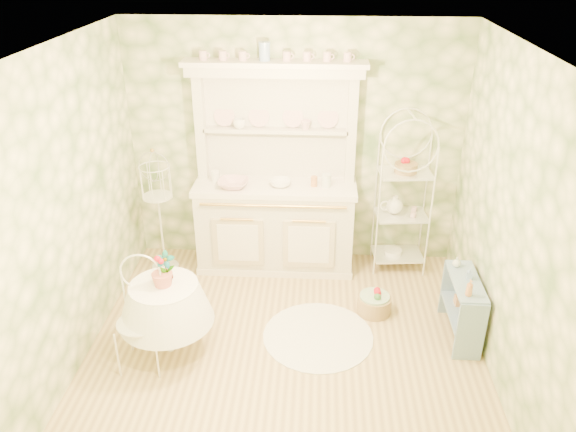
# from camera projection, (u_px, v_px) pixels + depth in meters

# --- Properties ---
(floor) EXTENTS (3.60, 3.60, 0.00)m
(floor) POSITION_uv_depth(u_px,v_px,m) (285.00, 353.00, 5.12)
(floor) COLOR tan
(floor) RESTS_ON ground
(ceiling) EXTENTS (3.60, 3.60, 0.00)m
(ceiling) POSITION_uv_depth(u_px,v_px,m) (284.00, 50.00, 3.90)
(ceiling) COLOR white
(ceiling) RESTS_ON floor
(wall_left) EXTENTS (3.60, 3.60, 0.00)m
(wall_left) POSITION_uv_depth(u_px,v_px,m) (66.00, 216.00, 4.60)
(wall_left) COLOR #F8EEC1
(wall_left) RESTS_ON floor
(wall_right) EXTENTS (3.60, 3.60, 0.00)m
(wall_right) POSITION_uv_depth(u_px,v_px,m) (512.00, 228.00, 4.42)
(wall_right) COLOR #F8EEC1
(wall_right) RESTS_ON floor
(wall_back) EXTENTS (3.60, 3.60, 0.00)m
(wall_back) POSITION_uv_depth(u_px,v_px,m) (295.00, 146.00, 6.11)
(wall_back) COLOR #F8EEC1
(wall_back) RESTS_ON floor
(wall_front) EXTENTS (3.60, 3.60, 0.00)m
(wall_front) POSITION_uv_depth(u_px,v_px,m) (262.00, 381.00, 2.91)
(wall_front) COLOR #F8EEC1
(wall_front) RESTS_ON floor
(kitchen_dresser) EXTENTS (1.87, 0.61, 2.29)m
(kitchen_dresser) POSITION_uv_depth(u_px,v_px,m) (275.00, 173.00, 5.97)
(kitchen_dresser) COLOR silver
(kitchen_dresser) RESTS_ON floor
(bakers_rack) EXTENTS (0.59, 0.45, 1.80)m
(bakers_rack) POSITION_uv_depth(u_px,v_px,m) (403.00, 194.00, 6.06)
(bakers_rack) COLOR white
(bakers_rack) RESTS_ON floor
(side_shelf) EXTENTS (0.32, 0.67, 0.56)m
(side_shelf) POSITION_uv_depth(u_px,v_px,m) (461.00, 311.00, 5.23)
(side_shelf) COLOR #7D9CBB
(side_shelf) RESTS_ON floor
(round_table) EXTENTS (0.58, 0.58, 0.62)m
(round_table) POSITION_uv_depth(u_px,v_px,m) (168.00, 323.00, 5.02)
(round_table) COLOR white
(round_table) RESTS_ON floor
(cafe_chair) EXTENTS (0.47, 0.47, 0.98)m
(cafe_chair) POSITION_uv_depth(u_px,v_px,m) (139.00, 319.00, 4.78)
(cafe_chair) COLOR white
(cafe_chair) RESTS_ON floor
(birdcage_stand) EXTENTS (0.34, 0.34, 1.38)m
(birdcage_stand) POSITION_uv_depth(u_px,v_px,m) (160.00, 215.00, 6.10)
(birdcage_stand) COLOR white
(birdcage_stand) RESTS_ON floor
(floor_basket) EXTENTS (0.34, 0.34, 0.20)m
(floor_basket) POSITION_uv_depth(u_px,v_px,m) (374.00, 304.00, 5.63)
(floor_basket) COLOR tan
(floor_basket) RESTS_ON floor
(lace_rug) EXTENTS (1.34, 1.34, 0.01)m
(lace_rug) POSITION_uv_depth(u_px,v_px,m) (318.00, 336.00, 5.33)
(lace_rug) COLOR white
(lace_rug) RESTS_ON floor
(bowl_floral) EXTENTS (0.34, 0.34, 0.08)m
(bowl_floral) POSITION_uv_depth(u_px,v_px,m) (233.00, 186.00, 5.96)
(bowl_floral) COLOR white
(bowl_floral) RESTS_ON kitchen_dresser
(bowl_white) EXTENTS (0.29, 0.29, 0.07)m
(bowl_white) POSITION_uv_depth(u_px,v_px,m) (280.00, 185.00, 5.99)
(bowl_white) COLOR white
(bowl_white) RESTS_ON kitchen_dresser
(cup_left) EXTENTS (0.14, 0.14, 0.10)m
(cup_left) POSITION_uv_depth(u_px,v_px,m) (239.00, 126.00, 5.91)
(cup_left) COLOR white
(cup_left) RESTS_ON kitchen_dresser
(cup_right) EXTENTS (0.12, 0.12, 0.10)m
(cup_right) POSITION_uv_depth(u_px,v_px,m) (306.00, 127.00, 5.88)
(cup_right) COLOR white
(cup_right) RESTS_ON kitchen_dresser
(potted_geranium) EXTENTS (0.18, 0.14, 0.31)m
(potted_geranium) POSITION_uv_depth(u_px,v_px,m) (166.00, 271.00, 4.78)
(potted_geranium) COLOR #3F7238
(potted_geranium) RESTS_ON round_table
(bottle_amber) EXTENTS (0.08, 0.08, 0.16)m
(bottle_amber) POSITION_uv_depth(u_px,v_px,m) (469.00, 289.00, 4.84)
(bottle_amber) COLOR #C37E43
(bottle_amber) RESTS_ON side_shelf
(bottle_blue) EXTENTS (0.06, 0.06, 0.11)m
(bottle_blue) POSITION_uv_depth(u_px,v_px,m) (469.00, 275.00, 5.08)
(bottle_blue) COLOR #88A7DA
(bottle_blue) RESTS_ON side_shelf
(bottle_glass) EXTENTS (0.10, 0.10, 0.10)m
(bottle_glass) POSITION_uv_depth(u_px,v_px,m) (457.00, 263.00, 5.28)
(bottle_glass) COLOR silver
(bottle_glass) RESTS_ON side_shelf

